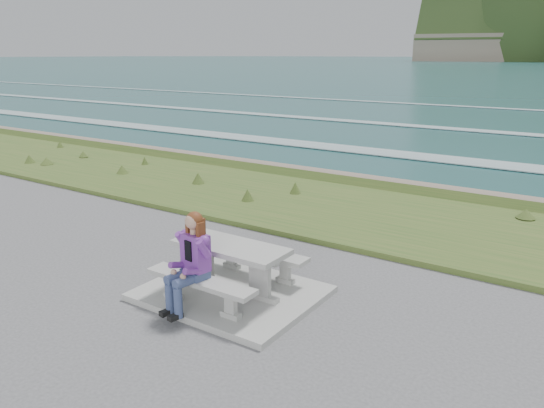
% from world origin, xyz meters
% --- Properties ---
extents(concrete_slab, '(2.60, 2.10, 0.10)m').
position_xyz_m(concrete_slab, '(0.00, 0.00, 0.05)').
color(concrete_slab, '#9F9F9A').
rests_on(concrete_slab, ground).
extents(picnic_table, '(1.80, 0.75, 0.75)m').
position_xyz_m(picnic_table, '(0.00, 0.00, 0.68)').
color(picnic_table, '#9F9F9A').
rests_on(picnic_table, concrete_slab).
extents(bench_landward, '(1.80, 0.35, 0.45)m').
position_xyz_m(bench_landward, '(0.00, -0.70, 0.45)').
color(bench_landward, '#9F9F9A').
rests_on(bench_landward, concrete_slab).
extents(bench_seaward, '(1.80, 0.35, 0.45)m').
position_xyz_m(bench_seaward, '(0.00, 0.70, 0.45)').
color(bench_seaward, '#9F9F9A').
rests_on(bench_seaward, concrete_slab).
extents(grass_verge, '(160.00, 4.50, 0.22)m').
position_xyz_m(grass_verge, '(0.00, 5.00, 0.00)').
color(grass_verge, '#31531F').
rests_on(grass_verge, ground).
extents(shore_drop, '(160.00, 0.80, 2.20)m').
position_xyz_m(shore_drop, '(0.00, 7.90, 0.00)').
color(shore_drop, '#6D6052').
rests_on(shore_drop, ground).
extents(ocean, '(1600.00, 1600.00, 0.09)m').
position_xyz_m(ocean, '(0.00, 25.09, -1.74)').
color(ocean, '#1C4E4F').
rests_on(ocean, ground).
extents(seated_woman, '(0.50, 0.76, 1.42)m').
position_xyz_m(seated_woman, '(-0.11, -0.83, 0.62)').
color(seated_woman, navy).
rests_on(seated_woman, concrete_slab).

